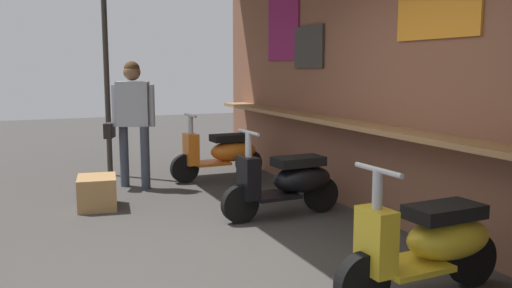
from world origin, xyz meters
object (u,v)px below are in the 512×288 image
scooter_orange (223,153)px  shopper_with_handbag (132,111)px  merchandise_crate (97,192)px  scooter_yellow (430,243)px  scooter_black (289,181)px

scooter_orange → shopper_with_handbag: shopper_with_handbag is taller
scooter_orange → merchandise_crate: size_ratio=2.63×
scooter_yellow → merchandise_crate: 3.90m
scooter_orange → scooter_yellow: same height
scooter_yellow → shopper_with_handbag: (-4.32, -1.29, 0.65)m
scooter_orange → scooter_black: same height
scooter_yellow → shopper_with_handbag: 4.56m
shopper_with_handbag → merchandise_crate: 1.38m
scooter_black → shopper_with_handbag: bearing=-61.3°
scooter_black → shopper_with_handbag: 2.54m
scooter_orange → merchandise_crate: bearing=24.5°
scooter_orange → scooter_yellow: bearing=87.2°
scooter_orange → shopper_with_handbag: bearing=-0.4°
scooter_black → shopper_with_handbag: size_ratio=0.83×
scooter_orange → shopper_with_handbag: (0.05, -1.29, 0.65)m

